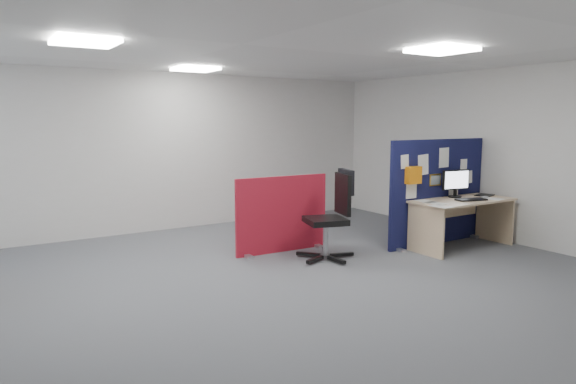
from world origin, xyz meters
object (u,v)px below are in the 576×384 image
monitor_main (456,182)px  office_chair (334,209)px  red_divider (282,215)px  navy_divider (437,192)px  main_desk (460,211)px

monitor_main → office_chair: 2.10m
red_divider → office_chair: 0.83m
office_chair → navy_divider: bearing=11.9°
main_desk → red_divider: size_ratio=1.10×
navy_divider → main_desk: navy_divider is taller
monitor_main → office_chair: size_ratio=0.40×
navy_divider → office_chair: size_ratio=1.61×
red_divider → office_chair: (0.40, -0.71, 0.15)m
navy_divider → main_desk: 0.46m
monitor_main → red_divider: (-2.45, 1.05, -0.43)m
monitor_main → office_chair: office_chair is taller
navy_divider → main_desk: bearing=-71.4°
navy_divider → red_divider: size_ratio=1.33×
monitor_main → red_divider: 2.69m
office_chair → main_desk: bearing=2.1°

